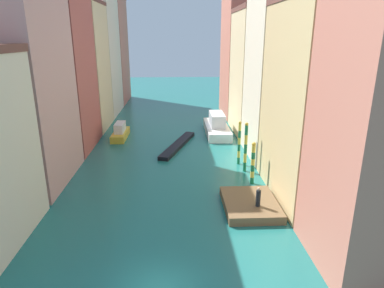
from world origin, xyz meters
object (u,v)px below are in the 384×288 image
mooring_pole_1 (246,147)px  motorboat_0 (120,132)px  person_on_dock (258,197)px  gondola_black (178,145)px  mooring_pole_0 (253,163)px  mooring_pole_2 (239,142)px  vaporetto_white (217,126)px  waterfront_dock (250,204)px

mooring_pole_1 → motorboat_0: mooring_pole_1 is taller
person_on_dock → mooring_pole_1: 8.86m
gondola_black → motorboat_0: motorboat_0 is taller
mooring_pole_0 → motorboat_0: mooring_pole_0 is taller
person_on_dock → mooring_pole_1: mooring_pole_1 is taller
mooring_pole_2 → vaporetto_white: bearing=94.4°
person_on_dock → vaporetto_white: size_ratio=0.16×
mooring_pole_1 → mooring_pole_2: mooring_pole_1 is taller
waterfront_dock → mooring_pole_0: 5.18m
mooring_pole_2 → motorboat_0: (-14.24, 10.49, -1.64)m
mooring_pole_2 → motorboat_0: bearing=143.6°
vaporetto_white → mooring_pole_2: bearing=-85.6°
waterfront_dock → motorboat_0: motorboat_0 is taller
mooring_pole_0 → vaporetto_white: mooring_pole_0 is taller
mooring_pole_1 → motorboat_0: bearing=139.1°
waterfront_dock → mooring_pole_1: 8.20m
gondola_black → motorboat_0: bearing=151.8°
waterfront_dock → gondola_black: waterfront_dock is taller
waterfront_dock → gondola_black: 17.13m
waterfront_dock → mooring_pole_1: mooring_pole_1 is taller
waterfront_dock → mooring_pole_0: bearing=76.1°
gondola_black → person_on_dock: bearing=-70.7°
vaporetto_white → motorboat_0: 13.42m
waterfront_dock → mooring_pole_1: bearing=82.1°
person_on_dock → mooring_pole_2: 10.86m
mooring_pole_2 → vaporetto_white: (-0.93, 12.12, -1.39)m
waterfront_dock → gondola_black: (-5.64, 16.17, -0.11)m
person_on_dock → motorboat_0: bearing=122.9°
vaporetto_white → gondola_black: 8.07m
waterfront_dock → mooring_pole_1: size_ratio=1.07×
vaporetto_white → gondola_black: size_ratio=0.91×
waterfront_dock → vaporetto_white: (-0.10, 21.98, 0.70)m
mooring_pole_0 → mooring_pole_2: size_ratio=0.85×
waterfront_dock → motorboat_0: bearing=123.4°
mooring_pole_1 → mooring_pole_2: 2.08m
vaporetto_white → gondola_black: (-5.54, -5.80, -0.80)m
mooring_pole_0 → mooring_pole_2: bearing=93.8°
mooring_pole_0 → mooring_pole_2: (-0.34, 5.13, 0.34)m
mooring_pole_0 → mooring_pole_1: bearing=91.6°
mooring_pole_2 → vaporetto_white: 12.23m
mooring_pole_2 → mooring_pole_0: bearing=-86.2°
mooring_pole_1 → vaporetto_white: mooring_pole_1 is taller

